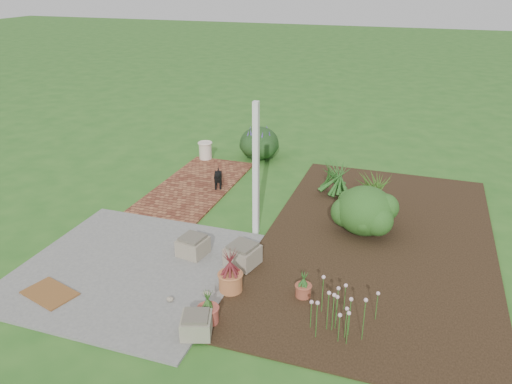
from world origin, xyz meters
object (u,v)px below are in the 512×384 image
(black_dog, at_px, (218,177))
(cream_ceramic_urn, at_px, (205,151))
(stone_trough_near, at_px, (196,325))
(evergreen_shrub, at_px, (365,209))

(black_dog, distance_m, cream_ceramic_urn, 1.98)
(stone_trough_near, relative_size, evergreen_shrub, 0.38)
(stone_trough_near, distance_m, black_dog, 4.92)
(black_dog, distance_m, evergreen_shrub, 3.50)
(stone_trough_near, xyz_separation_m, cream_ceramic_urn, (-2.69, 6.32, 0.08))
(black_dog, bearing_deg, evergreen_shrub, -36.77)
(black_dog, bearing_deg, cream_ceramic_urn, 101.95)
(stone_trough_near, xyz_separation_m, evergreen_shrub, (1.72, 3.65, 0.31))
(cream_ceramic_urn, bearing_deg, stone_trough_near, -66.91)
(stone_trough_near, bearing_deg, black_dog, 109.41)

